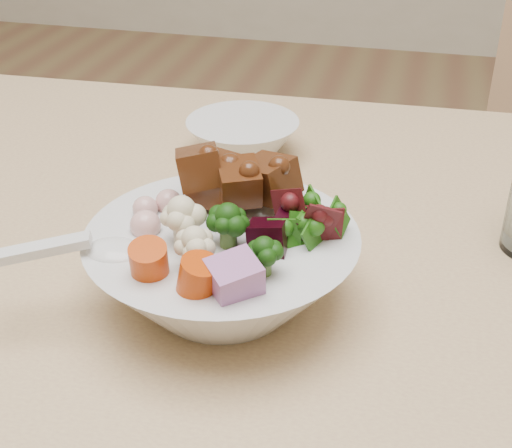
# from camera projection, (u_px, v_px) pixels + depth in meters

# --- Properties ---
(dining_table) EXTENTS (1.51, 0.88, 0.69)m
(dining_table) POSITION_uv_depth(u_px,v_px,m) (480.00, 347.00, 0.66)
(dining_table) COLOR #D2B37C
(dining_table) RESTS_ON ground
(food_bowl) EXTENTS (0.22, 0.22, 0.12)m
(food_bowl) POSITION_uv_depth(u_px,v_px,m) (225.00, 262.00, 0.59)
(food_bowl) COLOR silver
(food_bowl) RESTS_ON dining_table
(soup_spoon) EXTENTS (0.13, 0.07, 0.03)m
(soup_spoon) POSITION_uv_depth(u_px,v_px,m) (93.00, 252.00, 0.55)
(soup_spoon) COLOR silver
(soup_spoon) RESTS_ON food_bowl
(side_bowl) EXTENTS (0.13, 0.13, 0.04)m
(side_bowl) POSITION_uv_depth(u_px,v_px,m) (243.00, 138.00, 0.84)
(side_bowl) COLOR silver
(side_bowl) RESTS_ON dining_table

